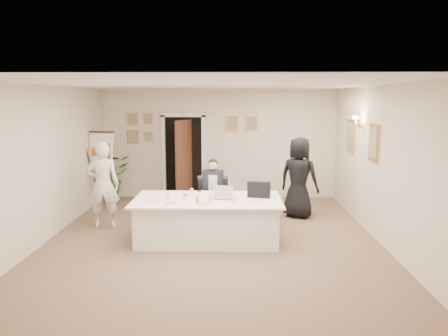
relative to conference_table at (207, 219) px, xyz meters
name	(u,v)px	position (x,y,z in m)	size (l,w,h in m)	color
floor	(213,239)	(0.09, 0.04, -0.39)	(7.00, 7.00, 0.00)	brown
ceiling	(212,85)	(0.09, 0.04, 2.41)	(6.00, 7.00, 0.02)	white
wall_back	(218,144)	(0.09, 3.54, 1.01)	(6.00, 0.10, 2.80)	beige
wall_front	(196,216)	(0.09, -3.46, 1.01)	(6.00, 0.10, 2.80)	beige
wall_left	(46,164)	(-2.91, 0.04, 1.01)	(0.10, 7.00, 2.80)	beige
wall_right	(381,165)	(3.09, 0.04, 1.01)	(0.10, 7.00, 2.80)	beige
doorway	(184,159)	(-0.79, 3.36, 0.65)	(1.14, 0.86, 2.20)	black
pictures_back_wall	(187,127)	(-0.71, 3.51, 1.46)	(3.40, 0.06, 0.80)	#E1904C
pictures_right_wall	(361,139)	(3.06, 1.24, 1.36)	(0.06, 2.20, 0.80)	#E1904C
wall_sconce	(358,122)	(2.99, 1.24, 1.71)	(0.20, 0.30, 0.24)	gold
conference_table	(207,219)	(0.00, 0.00, 0.00)	(2.66, 1.42, 0.78)	white
seated_man	(213,192)	(0.06, 1.01, 0.29)	(0.59, 0.62, 1.37)	black
flip_chart	(104,173)	(-2.56, 2.36, 0.43)	(0.65, 0.48, 1.78)	#381B12
standing_man	(103,185)	(-2.11, 0.76, 0.48)	(0.63, 0.42, 1.74)	silver
standing_woman	(299,178)	(1.89, 1.64, 0.48)	(0.85, 0.56, 1.75)	black
potted_palm	(109,177)	(-2.71, 3.24, 0.18)	(1.03, 0.89, 1.15)	#396120
laptop	(224,191)	(0.29, 0.04, 0.52)	(0.33, 0.36, 0.28)	#B7BABC
laptop_bag	(259,190)	(0.93, 0.12, 0.53)	(0.41, 0.11, 0.29)	black
paper_stack	(253,201)	(0.81, -0.23, 0.40)	(0.28, 0.19, 0.03)	white
plate_left	(155,202)	(-0.90, -0.30, 0.39)	(0.21, 0.21, 0.01)	white
plate_mid	(171,203)	(-0.61, -0.39, 0.39)	(0.24, 0.24, 0.01)	white
plate_near	(203,204)	(-0.05, -0.46, 0.39)	(0.22, 0.22, 0.01)	white
glass_a	(169,196)	(-0.69, -0.06, 0.45)	(0.06, 0.06, 0.14)	silver
glass_b	(211,199)	(0.07, -0.29, 0.45)	(0.07, 0.07, 0.14)	silver
glass_c	(233,199)	(0.47, -0.30, 0.45)	(0.07, 0.07, 0.14)	silver
glass_d	(192,192)	(-0.30, 0.24, 0.45)	(0.06, 0.06, 0.14)	silver
oj_glass	(197,200)	(-0.15, -0.41, 0.45)	(0.07, 0.07, 0.13)	orange
steel_jug	(185,197)	(-0.38, -0.15, 0.44)	(0.09, 0.09, 0.11)	silver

